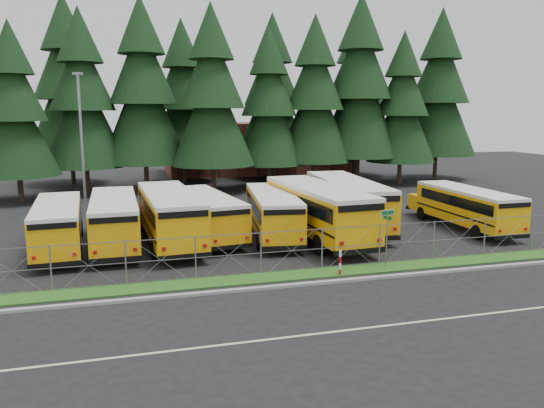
{
  "coord_description": "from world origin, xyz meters",
  "views": [
    {
      "loc": [
        -9.81,
        -23.85,
        7.44
      ],
      "look_at": [
        -2.08,
        4.0,
        2.35
      ],
      "focal_mm": 35.0,
      "sensor_mm": 36.0,
      "label": 1
    }
  ],
  "objects_px": {
    "street_sign": "(387,226)",
    "light_standard": "(82,138)",
    "bus_east": "(464,208)",
    "bus_0": "(58,227)",
    "bus_2": "(169,217)",
    "striped_bollard": "(340,263)",
    "bus_6": "(345,203)",
    "bus_5": "(315,212)",
    "bus_4": "(272,214)",
    "bus_3": "(206,216)",
    "bus_1": "(114,221)"
  },
  "relations": [
    {
      "from": "bus_east",
      "to": "striped_bollard",
      "type": "distance_m",
      "value": 13.52
    },
    {
      "from": "bus_1",
      "to": "striped_bollard",
      "type": "xyz_separation_m",
      "value": [
        9.97,
        -8.46,
        -0.79
      ]
    },
    {
      "from": "bus_1",
      "to": "bus_6",
      "type": "bearing_deg",
      "value": 2.76
    },
    {
      "from": "bus_0",
      "to": "bus_4",
      "type": "xyz_separation_m",
      "value": [
        11.93,
        0.13,
        0.04
      ]
    },
    {
      "from": "striped_bollard",
      "to": "bus_3",
      "type": "bearing_deg",
      "value": 117.63
    },
    {
      "from": "bus_1",
      "to": "bus_2",
      "type": "height_order",
      "value": "bus_2"
    },
    {
      "from": "street_sign",
      "to": "light_standard",
      "type": "height_order",
      "value": "light_standard"
    },
    {
      "from": "bus_east",
      "to": "light_standard",
      "type": "distance_m",
      "value": 26.94
    },
    {
      "from": "striped_bollard",
      "to": "bus_1",
      "type": "bearing_deg",
      "value": 139.69
    },
    {
      "from": "bus_east",
      "to": "light_standard",
      "type": "bearing_deg",
      "value": 153.29
    },
    {
      "from": "bus_1",
      "to": "bus_5",
      "type": "height_order",
      "value": "bus_5"
    },
    {
      "from": "bus_0",
      "to": "bus_4",
      "type": "bearing_deg",
      "value": -3.15
    },
    {
      "from": "bus_4",
      "to": "bus_1",
      "type": "bearing_deg",
      "value": -173.33
    },
    {
      "from": "bus_5",
      "to": "bus_east",
      "type": "xyz_separation_m",
      "value": [
        10.1,
        -0.05,
        -0.29
      ]
    },
    {
      "from": "bus_3",
      "to": "bus_6",
      "type": "xyz_separation_m",
      "value": [
        9.02,
        0.28,
        0.26
      ]
    },
    {
      "from": "bus_0",
      "to": "striped_bollard",
      "type": "height_order",
      "value": "bus_0"
    },
    {
      "from": "bus_0",
      "to": "bus_6",
      "type": "xyz_separation_m",
      "value": [
        17.11,
        1.23,
        0.26
      ]
    },
    {
      "from": "bus_4",
      "to": "bus_5",
      "type": "bearing_deg",
      "value": -18.15
    },
    {
      "from": "bus_1",
      "to": "light_standard",
      "type": "relative_size",
      "value": 1.05
    },
    {
      "from": "bus_3",
      "to": "bus_5",
      "type": "distance_m",
      "value": 6.45
    },
    {
      "from": "bus_3",
      "to": "bus_4",
      "type": "xyz_separation_m",
      "value": [
        3.84,
        -0.83,
        0.04
      ]
    },
    {
      "from": "bus_3",
      "to": "bus_6",
      "type": "bearing_deg",
      "value": -6.1
    },
    {
      "from": "bus_east",
      "to": "striped_bollard",
      "type": "relative_size",
      "value": 8.29
    },
    {
      "from": "bus_2",
      "to": "street_sign",
      "type": "distance_m",
      "value": 12.35
    },
    {
      "from": "bus_3",
      "to": "striped_bollard",
      "type": "xyz_separation_m",
      "value": [
        4.77,
        -9.12,
        -0.72
      ]
    },
    {
      "from": "light_standard",
      "to": "bus_east",
      "type": "bearing_deg",
      "value": -27.15
    },
    {
      "from": "street_sign",
      "to": "bus_1",
      "type": "bearing_deg",
      "value": 148.19
    },
    {
      "from": "bus_3",
      "to": "striped_bollard",
      "type": "height_order",
      "value": "bus_3"
    },
    {
      "from": "bus_5",
      "to": "bus_6",
      "type": "height_order",
      "value": "bus_5"
    },
    {
      "from": "bus_0",
      "to": "street_sign",
      "type": "height_order",
      "value": "street_sign"
    },
    {
      "from": "bus_5",
      "to": "bus_3",
      "type": "bearing_deg",
      "value": 158.62
    },
    {
      "from": "bus_0",
      "to": "bus_4",
      "type": "height_order",
      "value": "bus_4"
    },
    {
      "from": "bus_4",
      "to": "striped_bollard",
      "type": "distance_m",
      "value": 8.38
    },
    {
      "from": "striped_bollard",
      "to": "bus_6",
      "type": "bearing_deg",
      "value": 65.69
    },
    {
      "from": "bus_2",
      "to": "bus_4",
      "type": "bearing_deg",
      "value": -3.72
    },
    {
      "from": "street_sign",
      "to": "striped_bollard",
      "type": "xyz_separation_m",
      "value": [
        -2.64,
        -0.64,
        -1.43
      ]
    },
    {
      "from": "light_standard",
      "to": "bus_3",
      "type": "bearing_deg",
      "value": -53.77
    },
    {
      "from": "bus_0",
      "to": "bus_1",
      "type": "bearing_deg",
      "value": 2.08
    },
    {
      "from": "bus_1",
      "to": "striped_bollard",
      "type": "bearing_deg",
      "value": -41.33
    },
    {
      "from": "light_standard",
      "to": "bus_6",
      "type": "bearing_deg",
      "value": -30.95
    },
    {
      "from": "bus_2",
      "to": "bus_4",
      "type": "distance_m",
      "value": 6.07
    },
    {
      "from": "bus_0",
      "to": "light_standard",
      "type": "height_order",
      "value": "light_standard"
    },
    {
      "from": "bus_0",
      "to": "bus_5",
      "type": "relative_size",
      "value": 0.83
    },
    {
      "from": "bus_4",
      "to": "bus_6",
      "type": "bearing_deg",
      "value": 19.83
    },
    {
      "from": "bus_0",
      "to": "bus_2",
      "type": "height_order",
      "value": "bus_2"
    },
    {
      "from": "bus_6",
      "to": "light_standard",
      "type": "bearing_deg",
      "value": 153.97
    },
    {
      "from": "bus_5",
      "to": "bus_1",
      "type": "bearing_deg",
      "value": 169.72
    },
    {
      "from": "bus_0",
      "to": "light_standard",
      "type": "relative_size",
      "value": 0.99
    },
    {
      "from": "street_sign",
      "to": "light_standard",
      "type": "xyz_separation_m",
      "value": [
        -14.85,
        18.63,
        3.47
      ]
    },
    {
      "from": "bus_4",
      "to": "light_standard",
      "type": "relative_size",
      "value": 1.02
    }
  ]
}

